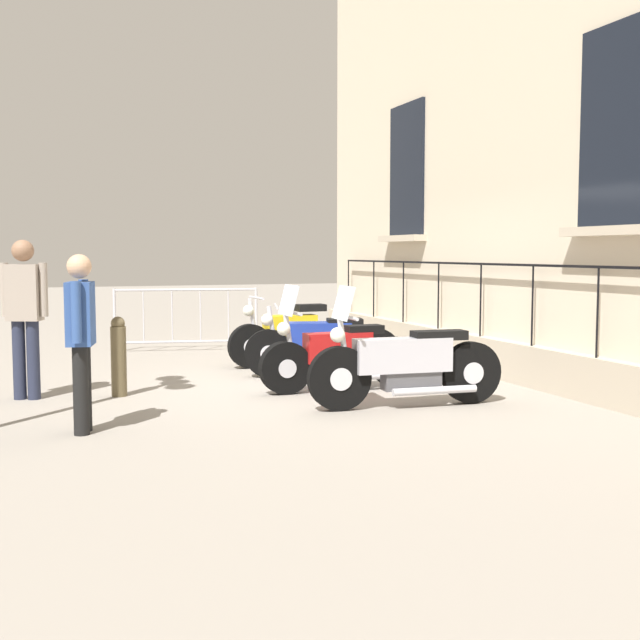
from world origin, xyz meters
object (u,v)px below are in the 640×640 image
crowd_barrier (186,317)px  motorcycle_blue (322,344)px  motorcycle_yellow (292,337)px  motorcycle_red (340,357)px  pedestrian_standing (81,333)px  bollard (119,356)px  motorcycle_silver (405,365)px  pedestrian_walking (25,309)px

crowd_barrier → motorcycle_blue: bearing=108.7°
motorcycle_yellow → motorcycle_blue: (-0.06, 1.08, 0.01)m
motorcycle_red → pedestrian_standing: size_ratio=1.25×
pedestrian_standing → motorcycle_yellow: bearing=-132.7°
motorcycle_red → bollard: size_ratio=2.21×
motorcycle_yellow → bollard: motorcycle_yellow is taller
motorcycle_silver → pedestrian_standing: size_ratio=1.34×
pedestrian_standing → pedestrian_walking: 2.01m
crowd_barrier → pedestrian_standing: bearing=70.3°
crowd_barrier → pedestrian_standing: (2.05, 5.73, 0.35)m
motorcycle_red → crowd_barrier: 4.59m
bollard → pedestrian_standing: size_ratio=0.56×
motorcycle_red → pedestrian_standing: bearing=22.5°
pedestrian_standing → crowd_barrier: bearing=-109.7°
crowd_barrier → pedestrian_walking: pedestrian_walking is taller
motorcycle_red → crowd_barrier: size_ratio=0.87×
motorcycle_yellow → motorcycle_silver: bearing=92.7°
motorcycle_yellow → pedestrian_walking: 3.95m
motorcycle_blue → motorcycle_yellow: bearing=-87.1°
crowd_barrier → pedestrian_standing: 6.10m
motorcycle_blue → bollard: 2.74m
motorcycle_yellow → pedestrian_walking: bearing=22.0°
motorcycle_red → motorcycle_silver: 1.21m
motorcycle_silver → motorcycle_blue: bearing=-87.4°
motorcycle_blue → crowd_barrier: size_ratio=0.87×
bollard → pedestrian_standing: 1.92m
bollard → motorcycle_yellow: bearing=-148.3°
crowd_barrier → pedestrian_walking: size_ratio=1.31×
motorcycle_blue → motorcycle_red: (0.18, 1.08, -0.02)m
motorcycle_silver → pedestrian_standing: 3.34m
crowd_barrier → bollard: size_ratio=2.55×
motorcycle_yellow → crowd_barrier: size_ratio=0.83×
pedestrian_walking → motorcycle_silver: bearing=153.6°
crowd_barrier → bollard: bearing=68.8°
motorcycle_yellow → pedestrian_standing: 4.67m
motorcycle_blue → motorcycle_red: bearing=80.6°
motorcycle_yellow → motorcycle_red: bearing=86.7°
motorcycle_yellow → motorcycle_blue: 1.08m
motorcycle_blue → motorcycle_silver: (-0.10, 2.25, 0.02)m
pedestrian_standing → pedestrian_walking: size_ratio=0.91×
motorcycle_silver → crowd_barrier: size_ratio=0.93×
pedestrian_standing → pedestrian_walking: bearing=-76.4°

